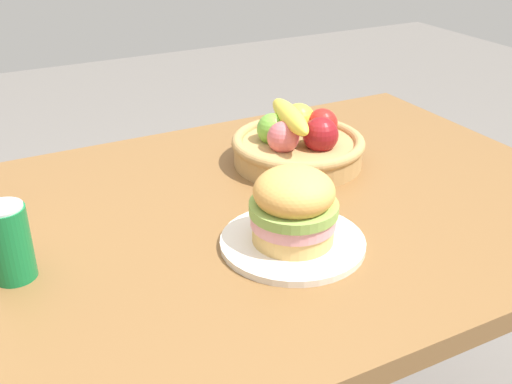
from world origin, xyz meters
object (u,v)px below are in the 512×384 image
Objects in this scene: sandwich at (294,206)px; soda_can at (9,243)px; fruit_basket at (298,143)px; plate at (293,242)px.

sandwich is 0.45m from soda_can.
soda_can is at bearing -164.65° from fruit_basket.
plate is at bearing -122.48° from fruit_basket.
sandwich reaches higher than plate.
plate is at bearing 0.00° from sandwich.
soda_can is at bearing 164.29° from sandwich.
soda_can is 0.64m from fruit_basket.
fruit_basket is (0.19, 0.29, 0.04)m from plate.
sandwich is 0.35m from fruit_basket.
plate is 1.97× the size of soda_can.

